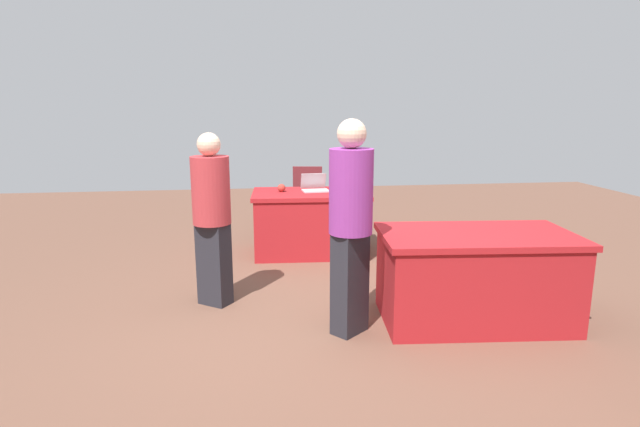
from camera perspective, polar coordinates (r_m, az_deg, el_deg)
ground_plane at (r=4.37m, az=-0.68°, el=-12.30°), size 14.40×14.40×0.00m
table_foreground at (r=6.25m, az=-1.05°, el=-1.03°), size 1.45×0.92×0.77m
table_mid_left at (r=4.50m, az=17.00°, el=-6.83°), size 1.66×1.01×0.77m
chair_tucked_left at (r=7.43m, az=-1.37°, el=2.30°), size 0.50×0.50×0.95m
person_presenter at (r=3.94m, az=3.46°, el=-0.43°), size 0.48×0.48×1.71m
person_attendee_standing at (r=4.64m, az=-12.06°, el=0.20°), size 0.47×0.47×1.57m
laptop_silver at (r=6.26m, az=-0.58°, el=2.94°), size 0.34×0.32×0.21m
yarn_ball at (r=6.20m, az=-4.35°, el=2.89°), size 0.10×0.10×0.10m
scissors_red at (r=6.16m, az=3.00°, el=2.44°), size 0.18×0.05×0.01m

